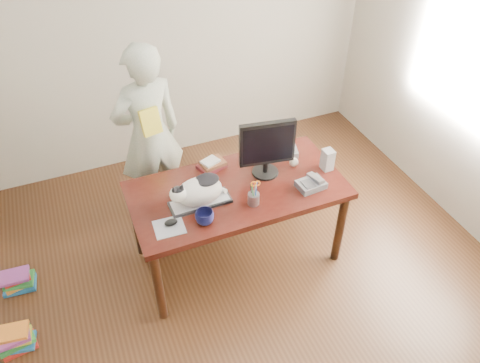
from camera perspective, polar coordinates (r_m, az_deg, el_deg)
name	(u,v)px	position (r m, az deg, el deg)	size (l,w,h in m)	color
room	(277,172)	(2.67, 4.49, 1.12)	(4.50, 4.50, 4.50)	black
desk	(234,196)	(3.63, -0.77, -1.77)	(1.60, 0.80, 0.75)	black
keyboard	(200,202)	(3.35, -4.88, -2.51)	(0.44, 0.17, 0.03)	black
cat	(198,191)	(3.27, -5.20, -1.13)	(0.43, 0.23, 0.25)	white
monitor	(267,146)	(3.44, 3.31, 4.31)	(0.42, 0.23, 0.47)	black
pen_cup	(254,197)	(3.31, 1.68, -1.96)	(0.10, 0.10, 0.21)	gray
mousepad	(169,227)	(3.21, -8.63, -5.52)	(0.21, 0.19, 0.00)	#9EA2AA
mouse	(171,222)	(3.22, -8.42, -4.95)	(0.10, 0.06, 0.04)	black
coffee_mug	(205,217)	(3.19, -4.34, -4.35)	(0.13, 0.13, 0.10)	#0E0F38
phone	(311,184)	(3.50, 8.70, -0.27)	(0.21, 0.18, 0.09)	#5C5B60
speaker	(328,160)	(3.66, 10.63, 2.64)	(0.08, 0.09, 0.17)	gray
baseball	(294,162)	(3.68, 6.58, 2.37)	(0.07, 0.07, 0.07)	silver
book_stack	(212,164)	(3.65, -3.46, 2.09)	(0.24, 0.20, 0.08)	#4A1318
calculator	(288,150)	(3.82, 5.91, 3.84)	(0.18, 0.21, 0.05)	#5C5B60
person	(149,135)	(3.98, -11.03, 5.54)	(0.59, 0.39, 1.63)	silver
held_book	(151,122)	(3.71, -10.86, 7.17)	(0.17, 0.12, 0.21)	yellow
book_pile_a	(16,340)	(3.78, -25.62, -16.98)	(0.27, 0.22, 0.18)	red
book_pile_b	(18,281)	(4.13, -25.45, -10.86)	(0.26, 0.20, 0.15)	#1A5D9D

